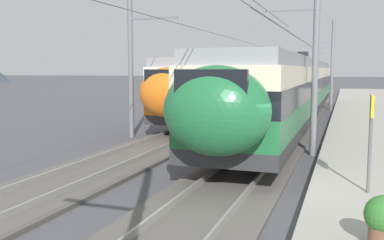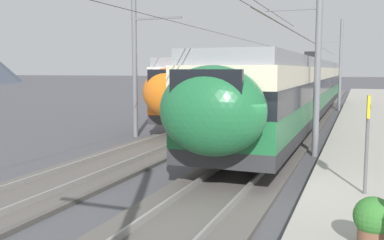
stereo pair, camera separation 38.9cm
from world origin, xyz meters
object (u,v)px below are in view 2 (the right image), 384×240
at_px(catenary_mast_far_side, 138,57).
at_px(platform_sign, 368,122).
at_px(train_near_platform, 299,87).
at_px(catenary_mast_east, 339,63).
at_px(potted_plant_by_shelter, 373,220).
at_px(train_far_track, 244,84).
at_px(catenary_mast_mid, 314,50).

relative_size(catenary_mast_far_side, platform_sign, 20.28).
relative_size(train_near_platform, catenary_mast_east, 0.74).
distance_m(catenary_mast_far_side, potted_plant_by_shelter, 15.75).
bearing_deg(catenary_mast_east, train_far_track, 133.70).
height_order(train_near_platform, platform_sign, train_near_platform).
bearing_deg(catenary_mast_far_side, train_far_track, -9.53).
distance_m(train_far_track, catenary_mast_mid, 15.76).
bearing_deg(catenary_mast_mid, potted_plant_by_shelter, -168.81).
height_order(train_near_platform, catenary_mast_east, catenary_mast_east).
bearing_deg(train_far_track, potted_plant_by_shelter, -161.28).
bearing_deg(train_near_platform, catenary_mast_far_side, 139.70).
height_order(train_far_track, catenary_mast_mid, catenary_mast_mid).
height_order(train_near_platform, catenary_mast_far_side, catenary_mast_far_side).
height_order(train_near_platform, train_far_track, same).
height_order(catenary_mast_east, platform_sign, catenary_mast_east).
relative_size(catenary_mast_mid, catenary_mast_far_side, 1.00).
distance_m(train_near_platform, train_far_track, 6.54).
relative_size(catenary_mast_far_side, potted_plant_by_shelter, 53.29).
relative_size(train_far_track, platform_sign, 12.36).
xyz_separation_m(train_near_platform, train_far_track, (4.73, 4.52, -0.01)).
distance_m(catenary_mast_east, platform_sign, 26.76).
bearing_deg(train_near_platform, platform_sign, -167.39).
xyz_separation_m(platform_sign, potted_plant_by_shelter, (-3.42, -0.08, -1.19)).
relative_size(train_far_track, catenary_mast_far_side, 0.61).
xyz_separation_m(catenary_mast_mid, catenary_mast_east, (20.32, 0.01, -0.19)).
bearing_deg(train_near_platform, potted_plant_by_shelter, -169.33).
relative_size(train_near_platform, train_far_track, 1.21).
relative_size(train_far_track, potted_plant_by_shelter, 32.48).
bearing_deg(platform_sign, train_near_platform, 12.61).
xyz_separation_m(train_near_platform, catenary_mast_mid, (-9.63, -1.72, 1.78)).
height_order(catenary_mast_mid, potted_plant_by_shelter, catenary_mast_mid).
bearing_deg(catenary_mast_far_side, potted_plant_by_shelter, -138.38).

